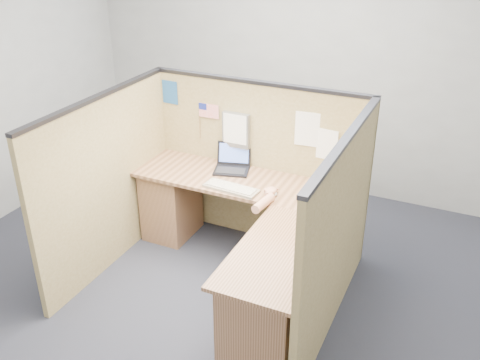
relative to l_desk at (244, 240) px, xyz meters
The scene contains 13 objects.
floor 0.52m from the l_desk, 122.80° to the right, with size 5.00×5.00×0.00m, color black.
wall_back 2.22m from the l_desk, 95.35° to the left, with size 5.00×5.00×0.00m, color gray.
cubicle_partitions 0.44m from the l_desk, 142.47° to the left, with size 2.06×1.83×1.53m.
l_desk is the anchor object (origin of this frame).
laptop 0.77m from the l_desk, 121.90° to the left, with size 0.36×0.37×0.22m.
keyboard 0.45m from the l_desk, 136.92° to the left, with size 0.48×0.20×0.03m.
mouse 0.45m from the l_desk, 59.14° to the left, with size 0.11×0.07×0.05m, color silver.
hand_forearm 0.41m from the l_desk, 32.41° to the left, with size 0.11×0.39×0.08m.
blue_poster 1.57m from the l_desk, 147.27° to the left, with size 0.16×0.00×0.22m, color #1E508D.
american_flag 1.24m from the l_desk, 135.32° to the left, with size 0.20×0.01×0.35m.
file_holder 1.01m from the l_desk, 119.89° to the left, with size 0.25×0.05×0.33m.
paper_left 1.08m from the l_desk, 67.19° to the left, with size 0.24×0.00×0.30m, color white.
paper_right 1.06m from the l_desk, 57.15° to the left, with size 0.21×0.00×0.27m, color white.
Camera 1 is at (1.71, -3.08, 2.82)m, focal length 40.00 mm.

